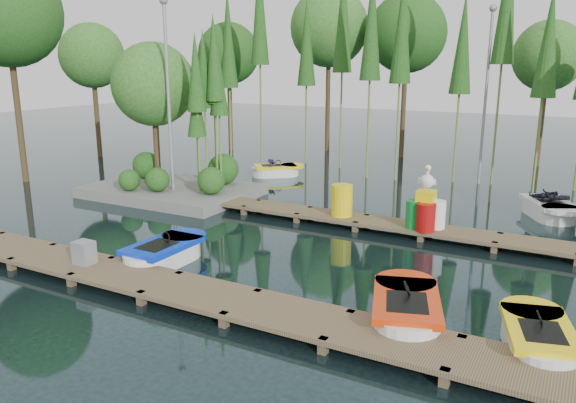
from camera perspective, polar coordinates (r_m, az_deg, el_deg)
The scene contains 16 objects.
ground_plane at distance 16.44m, azimuth -2.37°, elevation -3.89°, with size 90.00×90.00×0.00m, color #1C3034.
near_dock at distance 12.96m, azimuth -12.80°, elevation -8.21°, with size 18.00×1.50×0.50m.
far_dock at distance 18.06m, azimuth 4.45°, elevation -1.51°, with size 15.00×1.20×0.50m.
island at distance 22.11m, azimuth -12.21°, elevation 8.88°, with size 6.20×4.20×6.75m.
tree_screen at distance 26.05m, azimuth 6.03°, elevation 16.32°, with size 34.42×18.53×10.31m.
lamp_island at distance 20.92m, azimuth -12.11°, elevation 11.57°, with size 0.30×0.30×7.25m.
lamp_rear at distance 24.73m, azimuth 19.56°, elevation 11.43°, with size 0.30×0.30×7.25m.
boat_blue at distance 14.86m, azimuth -12.44°, elevation -5.17°, with size 1.21×2.63×0.88m.
boat_red at distance 11.52m, azimuth 11.88°, elevation -10.86°, with size 2.10×3.08×0.95m.
boat_yellow_near at distance 11.24m, azimuth 24.05°, elevation -12.70°, with size 1.74×2.70×0.84m.
boat_yellow_far at distance 25.42m, azimuth -1.20°, elevation 3.17°, with size 2.52×2.36×1.20m.
boat_white_far at distance 20.57m, azimuth 25.02°, elevation -0.72°, with size 2.33×2.93×1.27m.
utility_cabinet at distance 14.45m, azimuth -20.01°, elevation -4.90°, with size 0.46×0.39×0.56m, color gray.
yellow_barrel at distance 17.78m, azimuth 5.50°, elevation 0.12°, with size 0.67×0.67×1.00m, color yellow.
drum_cluster at distance 16.78m, azimuth 13.82°, elevation -0.89°, with size 1.09×1.00×1.89m.
seagull_post at distance 16.91m, azimuth 14.22°, elevation -0.92°, with size 0.48×0.26×0.77m.
Camera 1 is at (8.10, -13.38, 5.08)m, focal length 35.00 mm.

